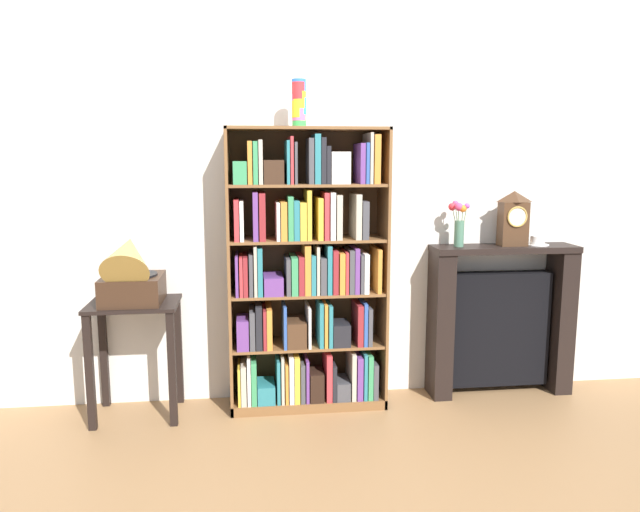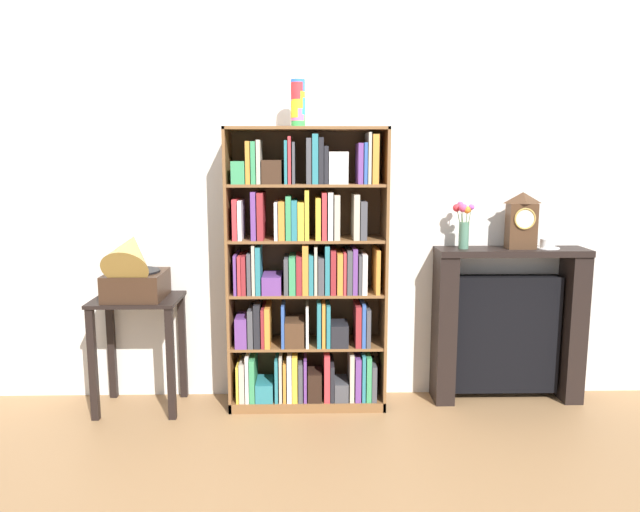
# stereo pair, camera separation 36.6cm
# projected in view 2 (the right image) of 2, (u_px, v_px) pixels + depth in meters

# --- Properties ---
(ground_plane) EXTENTS (7.75, 6.40, 0.02)m
(ground_plane) POSITION_uv_depth(u_px,v_px,m) (308.00, 409.00, 3.79)
(ground_plane) COLOR #997047
(wall_back) EXTENTS (4.75, 0.08, 2.60)m
(wall_back) POSITION_uv_depth(u_px,v_px,m) (326.00, 200.00, 3.86)
(wall_back) COLOR silver
(wall_back) RESTS_ON ground
(bookshelf) EXTENTS (0.98, 0.33, 1.75)m
(bookshelf) POSITION_uv_depth(u_px,v_px,m) (306.00, 280.00, 3.72)
(bookshelf) COLOR brown
(bookshelf) RESTS_ON ground
(cup_stack) EXTENTS (0.09, 0.09, 0.27)m
(cup_stack) POSITION_uv_depth(u_px,v_px,m) (298.00, 103.00, 3.51)
(cup_stack) COLOR green
(cup_stack) RESTS_ON bookshelf
(side_table_left) EXTENTS (0.53, 0.41, 0.72)m
(side_table_left) POSITION_uv_depth(u_px,v_px,m) (139.00, 329.00, 3.71)
(side_table_left) COLOR black
(side_table_left) RESTS_ON ground
(gramophone) EXTENTS (0.35, 0.48, 0.49)m
(gramophone) POSITION_uv_depth(u_px,v_px,m) (133.00, 269.00, 3.60)
(gramophone) COLOR #382316
(gramophone) RESTS_ON side_table_left
(fireplace_mantel) EXTENTS (0.95, 0.25, 1.00)m
(fireplace_mantel) POSITION_uv_depth(u_px,v_px,m) (507.00, 325.00, 3.87)
(fireplace_mantel) COLOR black
(fireplace_mantel) RESTS_ON ground
(mantel_clock) EXTENTS (0.18, 0.12, 0.36)m
(mantel_clock) POSITION_uv_depth(u_px,v_px,m) (522.00, 220.00, 3.74)
(mantel_clock) COLOR #472D1C
(mantel_clock) RESTS_ON fireplace_mantel
(flower_vase) EXTENTS (0.12, 0.11, 0.30)m
(flower_vase) POSITION_uv_depth(u_px,v_px,m) (464.00, 224.00, 3.73)
(flower_vase) COLOR #4C7A60
(flower_vase) RESTS_ON fireplace_mantel
(teacup_with_saucer) EXTENTS (0.15, 0.15, 0.06)m
(teacup_with_saucer) POSITION_uv_depth(u_px,v_px,m) (548.00, 244.00, 3.77)
(teacup_with_saucer) COLOR white
(teacup_with_saucer) RESTS_ON fireplace_mantel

